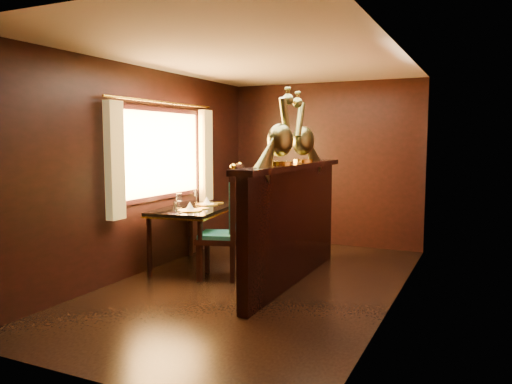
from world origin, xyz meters
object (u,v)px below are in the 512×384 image
chair_left (230,218)px  chair_right (285,216)px  peacock_left (280,125)px  peacock_right (303,128)px  dining_table (195,213)px

chair_left → chair_right: (0.44, 0.65, -0.03)m
peacock_left → peacock_right: 0.70m
dining_table → peacock_left: size_ratio=1.69×
dining_table → peacock_right: size_ratio=1.73×
chair_left → chair_right: chair_left is taller
chair_left → dining_table: bearing=141.8°
dining_table → peacock_left: peacock_left is taller
peacock_left → chair_right: bearing=108.5°
peacock_right → dining_table: bearing=-171.4°
peacock_left → peacock_right: peacock_left is taller
chair_left → peacock_right: bearing=15.3°
dining_table → chair_right: 1.15m
chair_right → peacock_right: bearing=-21.1°
chair_right → peacock_left: bearing=-60.8°
chair_left → chair_right: 0.78m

